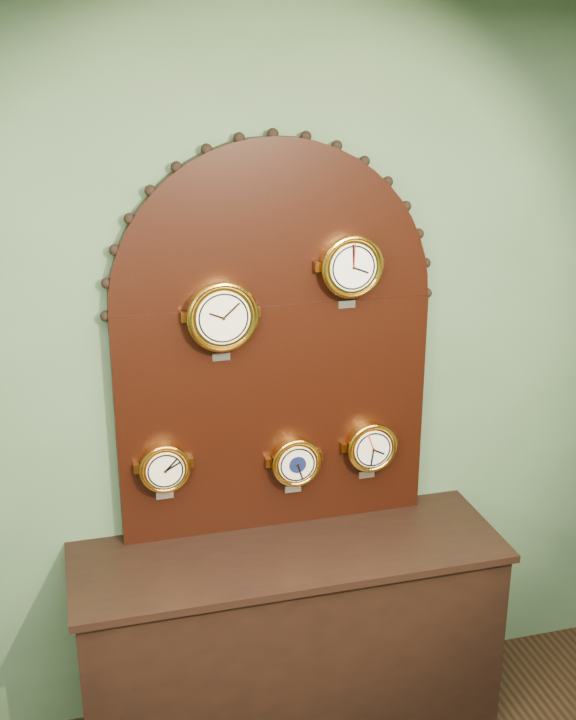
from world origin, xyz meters
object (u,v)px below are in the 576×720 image
object	(u,v)px
shop_counter	(289,644)
barometer	(295,461)
display_board	(274,331)
hygrometer	(164,467)
arabic_clock	(351,266)
tide_clock	(370,446)
roman_clock	(222,316)

from	to	relation	value
shop_counter	barometer	bearing A→B (deg)	67.10
shop_counter	display_board	xyz separation A→B (m)	(0.00, 0.22, 1.23)
display_board	shop_counter	bearing A→B (deg)	-90.00
shop_counter	display_board	distance (m)	1.25
hygrometer	arabic_clock	bearing A→B (deg)	-0.09
display_board	hygrometer	world-z (taller)	display_board
hygrometer	tide_clock	bearing A→B (deg)	-0.03
barometer	arabic_clock	bearing A→B (deg)	-0.22
tide_clock	barometer	bearing A→B (deg)	180.00
roman_clock	arabic_clock	xyz separation A→B (m)	(0.48, 0.00, 0.15)
display_board	roman_clock	xyz separation A→B (m)	(-0.21, -0.07, 0.09)
arabic_clock	hygrometer	distance (m)	1.01
hygrometer	barometer	size ratio (longest dim) A/B	0.97
arabic_clock	hygrometer	bearing A→B (deg)	179.91
roman_clock	hygrometer	xyz separation A→B (m)	(-0.23, 0.00, -0.56)
display_board	roman_clock	bearing A→B (deg)	-161.97
roman_clock	tide_clock	world-z (taller)	roman_clock
roman_clock	tide_clock	xyz separation A→B (m)	(0.58, 0.00, -0.58)
shop_counter	hygrometer	size ratio (longest dim) A/B	6.62
display_board	arabic_clock	xyz separation A→B (m)	(0.27, -0.07, 0.25)
arabic_clock	barometer	distance (m)	0.78
display_board	roman_clock	world-z (taller)	display_board
display_board	barometer	distance (m)	0.52
hygrometer	barometer	bearing A→B (deg)	-0.04
roman_clock	tide_clock	size ratio (longest dim) A/B	1.21
roman_clock	hygrometer	bearing A→B (deg)	179.56
shop_counter	tide_clock	xyz separation A→B (m)	(0.37, 0.15, 0.74)
tide_clock	shop_counter	bearing A→B (deg)	-157.49
arabic_clock	tide_clock	world-z (taller)	arabic_clock
shop_counter	tide_clock	bearing A→B (deg)	22.51
hygrometer	barometer	xyz separation A→B (m)	(0.50, -0.00, -0.04)
shop_counter	barometer	world-z (taller)	barometer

